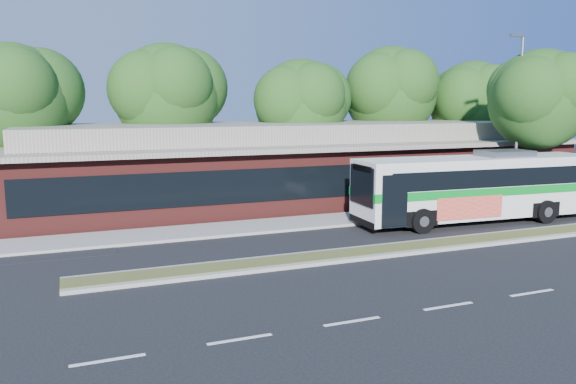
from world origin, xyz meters
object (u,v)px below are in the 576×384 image
(lamp_post, at_px, (518,116))
(sedan, at_px, (53,216))
(transit_bus, at_px, (478,183))
(sidewalk_tree, at_px, (544,97))

(lamp_post, bearing_deg, sedan, 171.64)
(transit_bus, bearing_deg, lamp_post, 30.46)
(sedan, distance_m, sidewalk_tree, 25.42)
(lamp_post, bearing_deg, sidewalk_tree, 4.01)
(transit_bus, height_order, sidewalk_tree, sidewalk_tree)
(transit_bus, relative_size, sidewalk_tree, 1.44)
(lamp_post, distance_m, sidewalk_tree, 2.07)
(sidewalk_tree, bearing_deg, lamp_post, -175.99)
(lamp_post, relative_size, transit_bus, 0.75)
(sedan, relative_size, sidewalk_tree, 0.52)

